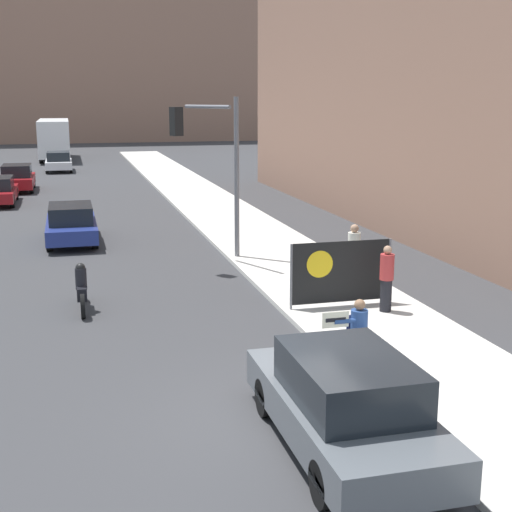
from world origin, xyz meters
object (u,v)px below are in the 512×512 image
at_px(protest_banner, 340,272).
at_px(car_on_road_nearest, 71,224).
at_px(traffic_light_pole, 214,152).
at_px(city_bus_on_road, 54,137).
at_px(seated_protester, 360,328).
at_px(car_on_road_distant, 17,178).
at_px(pedestrian_behind, 354,255).
at_px(parked_car_curbside, 345,403).
at_px(jogger_on_sidewalk, 387,278).
at_px(car_on_road_far_lane, 59,162).
at_px(motorcycle_on_road, 82,289).

height_order(protest_banner, car_on_road_nearest, protest_banner).
xyz_separation_m(traffic_light_pole, city_bus_on_road, (-5.40, 42.11, -1.63)).
bearing_deg(seated_protester, car_on_road_distant, 128.97).
height_order(seated_protester, protest_banner, protest_banner).
height_order(pedestrian_behind, parked_car_curbside, pedestrian_behind).
xyz_separation_m(jogger_on_sidewalk, pedestrian_behind, (0.10, 2.30, 0.07)).
bearing_deg(jogger_on_sidewalk, car_on_road_distant, -93.80).
relative_size(traffic_light_pole, car_on_road_nearest, 1.15).
relative_size(parked_car_curbside, city_bus_on_road, 0.43).
bearing_deg(car_on_road_distant, car_on_road_nearest, -80.03).
distance_m(protest_banner, car_on_road_distant, 28.18).
height_order(pedestrian_behind, car_on_road_distant, pedestrian_behind).
bearing_deg(jogger_on_sidewalk, car_on_road_far_lane, -102.38).
height_order(seated_protester, car_on_road_nearest, car_on_road_nearest).
xyz_separation_m(protest_banner, city_bus_on_road, (-7.38, 47.95, 0.94)).
height_order(jogger_on_sidewalk, pedestrian_behind, pedestrian_behind).
bearing_deg(seated_protester, car_on_road_far_lane, 122.11).
distance_m(car_on_road_distant, city_bus_on_road, 21.43).
bearing_deg(jogger_on_sidewalk, protest_banner, -62.76).
distance_m(car_on_road_nearest, motorcycle_on_road, 8.85).
bearing_deg(jogger_on_sidewalk, pedestrian_behind, -116.50).
xyz_separation_m(seated_protester, car_on_road_nearest, (-5.38, 14.14, -0.07)).
relative_size(seated_protester, city_bus_on_road, 0.11).
bearing_deg(city_bus_on_road, car_on_road_distant, -94.90).
bearing_deg(car_on_road_far_lane, parked_car_curbside, -84.29).
relative_size(pedestrian_behind, traffic_light_pole, 0.34).
relative_size(city_bus_on_road, motorcycle_on_road, 5.11).
bearing_deg(car_on_road_far_lane, pedestrian_behind, -77.41).
distance_m(car_on_road_distant, motorcycle_on_road, 25.13).
xyz_separation_m(seated_protester, protest_banner, (1.00, 3.61, 0.22)).
bearing_deg(traffic_light_pole, protest_banner, -71.27).
bearing_deg(seated_protester, city_bus_on_road, 120.84).
height_order(seated_protester, car_on_road_far_lane, car_on_road_far_lane).
relative_size(parked_car_curbside, car_on_road_distant, 1.06).
relative_size(protest_banner, car_on_road_far_lane, 0.64).
relative_size(seated_protester, parked_car_curbside, 0.27).
bearing_deg(parked_car_curbside, seated_protester, 63.68).
bearing_deg(car_on_road_distant, protest_banner, -70.92).
height_order(traffic_light_pole, city_bus_on_road, traffic_light_pole).
xyz_separation_m(car_on_road_distant, city_bus_on_road, (1.83, 21.32, 1.19)).
bearing_deg(city_bus_on_road, motorcycle_on_road, -88.56).
distance_m(traffic_light_pole, city_bus_on_road, 42.49).
relative_size(jogger_on_sidewalk, car_on_road_distant, 0.38).
distance_m(jogger_on_sidewalk, car_on_road_far_lane, 38.99).
xyz_separation_m(pedestrian_behind, protest_banner, (-1.00, -1.57, -0.02)).
distance_m(seated_protester, city_bus_on_road, 51.96).
height_order(parked_car_curbside, car_on_road_nearest, parked_car_curbside).
bearing_deg(traffic_light_pole, jogger_on_sidewalk, -66.27).
bearing_deg(seated_protester, protest_banner, 98.24).
xyz_separation_m(car_on_road_nearest, car_on_road_distant, (-2.83, 16.10, 0.04)).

